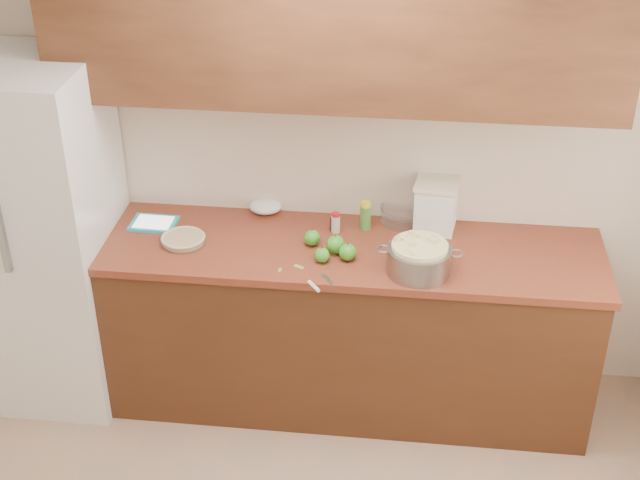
# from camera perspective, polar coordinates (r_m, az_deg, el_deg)

# --- Properties ---
(room_shell) EXTENTS (3.60, 3.60, 3.60)m
(room_shell) POSITION_cam_1_polar(r_m,az_deg,el_deg) (2.88, -2.48, -9.04)
(room_shell) COLOR #A18268
(room_shell) RESTS_ON ground
(counter_run) EXTENTS (2.64, 0.68, 0.92)m
(counter_run) POSITION_cam_1_polar(r_m,az_deg,el_deg) (4.55, 0.58, -5.33)
(counter_run) COLOR #4D2815
(counter_run) RESTS_ON ground
(upper_cabinets) EXTENTS (2.60, 0.34, 0.70)m
(upper_cabinets) POSITION_cam_1_polar(r_m,az_deg,el_deg) (4.01, 0.94, 13.48)
(upper_cabinets) COLOR brown
(upper_cabinets) RESTS_ON room_shell
(fridge) EXTENTS (0.70, 0.70, 1.80)m
(fridge) POSITION_cam_1_polar(r_m,az_deg,el_deg) (4.63, -17.45, 0.26)
(fridge) COLOR white
(fridge) RESTS_ON ground
(pie) EXTENTS (0.22, 0.22, 0.04)m
(pie) POSITION_cam_1_polar(r_m,az_deg,el_deg) (4.36, -8.75, 0.04)
(pie) COLOR silver
(pie) RESTS_ON counter_run
(colander) EXTENTS (0.39, 0.30, 0.15)m
(colander) POSITION_cam_1_polar(r_m,az_deg,el_deg) (4.09, 6.36, -1.19)
(colander) COLOR gray
(colander) RESTS_ON counter_run
(flour_canister) EXTENTS (0.23, 0.23, 0.26)m
(flour_canister) POSITION_cam_1_polar(r_m,az_deg,el_deg) (4.42, 7.44, 2.28)
(flour_canister) COLOR white
(flour_canister) RESTS_ON counter_run
(tablet) EXTENTS (0.23, 0.18, 0.02)m
(tablet) POSITION_cam_1_polar(r_m,az_deg,el_deg) (4.55, -10.60, 1.06)
(tablet) COLOR #2BB1CE
(tablet) RESTS_ON counter_run
(paring_knife) EXTENTS (0.12, 0.16, 0.02)m
(paring_knife) POSITION_cam_1_polar(r_m,az_deg,el_deg) (3.99, -0.27, -2.91)
(paring_knife) COLOR gray
(paring_knife) RESTS_ON counter_run
(lemon_bottle) EXTENTS (0.06, 0.06, 0.15)m
(lemon_bottle) POSITION_cam_1_polar(r_m,az_deg,el_deg) (4.41, 2.93, 1.56)
(lemon_bottle) COLOR #4C8C38
(lemon_bottle) RESTS_ON counter_run
(cinnamon_shaker) EXTENTS (0.04, 0.04, 0.11)m
(cinnamon_shaker) POSITION_cam_1_polar(r_m,az_deg,el_deg) (4.38, 1.00, 1.10)
(cinnamon_shaker) COLOR beige
(cinnamon_shaker) RESTS_ON counter_run
(vanilla_bottle) EXTENTS (0.03, 0.03, 0.09)m
(vanilla_bottle) POSITION_cam_1_polar(r_m,az_deg,el_deg) (4.41, 0.84, 1.13)
(vanilla_bottle) COLOR black
(vanilla_bottle) RESTS_ON counter_run
(mixing_bowl) EXTENTS (0.22, 0.22, 0.08)m
(mixing_bowl) POSITION_cam_1_polar(r_m,az_deg,el_deg) (4.50, 5.25, 1.68)
(mixing_bowl) COLOR silver
(mixing_bowl) RESTS_ON counter_run
(paper_towel) EXTENTS (0.19, 0.17, 0.07)m
(paper_towel) POSITION_cam_1_polar(r_m,az_deg,el_deg) (4.58, -3.52, 2.16)
(paper_towel) COLOR white
(paper_towel) RESTS_ON counter_run
(apple_left) EXTENTS (0.08, 0.08, 0.09)m
(apple_left) POSITION_cam_1_polar(r_m,az_deg,el_deg) (4.28, -0.51, 0.14)
(apple_left) COLOR #3D9625
(apple_left) RESTS_ON counter_run
(apple_center) EXTENTS (0.09, 0.09, 0.10)m
(apple_center) POSITION_cam_1_polar(r_m,az_deg,el_deg) (4.22, 1.00, -0.29)
(apple_center) COLOR #3D9625
(apple_center) RESTS_ON counter_run
(apple_front) EXTENTS (0.07, 0.07, 0.08)m
(apple_front) POSITION_cam_1_polar(r_m,az_deg,el_deg) (4.15, 0.13, -0.97)
(apple_front) COLOR #3D9625
(apple_front) RESTS_ON counter_run
(apple_extra) EXTENTS (0.08, 0.08, 0.10)m
(apple_extra) POSITION_cam_1_polar(r_m,az_deg,el_deg) (4.17, 1.78, -0.78)
(apple_extra) COLOR #3D9625
(apple_extra) RESTS_ON counter_run
(peel_a) EXTENTS (0.02, 0.03, 0.00)m
(peel_a) POSITION_cam_1_polar(r_m,az_deg,el_deg) (4.11, -2.59, -1.93)
(peel_a) COLOR #83AC53
(peel_a) RESTS_ON counter_run
(peel_b) EXTENTS (0.05, 0.04, 0.00)m
(peel_b) POSITION_cam_1_polar(r_m,az_deg,el_deg) (4.13, -1.36, -1.73)
(peel_b) COLOR #83AC53
(peel_b) RESTS_ON counter_run
(peel_c) EXTENTS (0.04, 0.05, 0.00)m
(peel_c) POSITION_cam_1_polar(r_m,az_deg,el_deg) (4.24, 1.04, -0.79)
(peel_c) COLOR #83AC53
(peel_c) RESTS_ON counter_run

